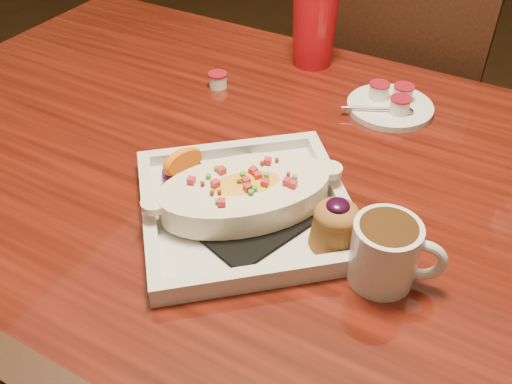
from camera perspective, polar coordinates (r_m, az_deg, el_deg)
The scene contains 7 objects.
table at distance 0.96m, azimuth 2.29°, elevation -2.61°, with size 1.50×0.90×0.75m.
chair_far at distance 1.52m, azimuth 13.41°, elevation 7.30°, with size 0.42×0.42×0.93m.
plate at distance 0.79m, azimuth -0.45°, elevation -0.89°, with size 0.41×0.41×0.08m.
coffee_mug at distance 0.72m, azimuth 12.96°, elevation -5.77°, with size 0.12×0.08×0.09m.
saucer at distance 1.07m, azimuth 13.26°, elevation 8.57°, with size 0.16×0.16×0.11m.
creamer_loose at distance 1.12m, azimuth -3.84°, elevation 11.13°, with size 0.04×0.04×0.03m.
red_tumbler at distance 1.18m, azimuth 5.83°, elevation 16.03°, with size 0.09×0.09×0.15m, color red.
Camera 1 is at (0.32, -0.63, 1.30)m, focal length 40.00 mm.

